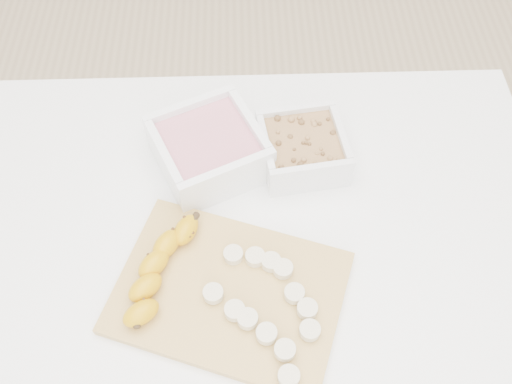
{
  "coord_description": "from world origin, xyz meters",
  "views": [
    {
      "loc": [
        -0.02,
        -0.47,
        1.56
      ],
      "look_at": [
        0.0,
        0.03,
        0.81
      ],
      "focal_mm": 40.0,
      "sensor_mm": 36.0,
      "label": 1
    }
  ],
  "objects_px": {
    "bowl_yogurt": "(209,148)",
    "banana": "(159,271)",
    "bowl_granola": "(303,148)",
    "cutting_board": "(229,292)",
    "table": "(257,255)"
  },
  "relations": [
    {
      "from": "bowl_yogurt",
      "to": "banana",
      "type": "xyz_separation_m",
      "value": [
        -0.07,
        -0.22,
        -0.01
      ]
    },
    {
      "from": "banana",
      "to": "bowl_yogurt",
      "type": "bearing_deg",
      "value": 107.24
    },
    {
      "from": "bowl_granola",
      "to": "banana",
      "type": "bearing_deg",
      "value": -135.85
    },
    {
      "from": "bowl_granola",
      "to": "banana",
      "type": "relative_size",
      "value": 0.83
    },
    {
      "from": "bowl_granola",
      "to": "cutting_board",
      "type": "height_order",
      "value": "bowl_granola"
    },
    {
      "from": "table",
      "to": "bowl_yogurt",
      "type": "xyz_separation_m",
      "value": [
        -0.08,
        0.14,
        0.14
      ]
    },
    {
      "from": "bowl_granola",
      "to": "banana",
      "type": "xyz_separation_m",
      "value": [
        -0.23,
        -0.23,
        -0.0
      ]
    },
    {
      "from": "bowl_yogurt",
      "to": "cutting_board",
      "type": "relative_size",
      "value": 0.68
    },
    {
      "from": "bowl_yogurt",
      "to": "cutting_board",
      "type": "distance_m",
      "value": 0.26
    },
    {
      "from": "cutting_board",
      "to": "banana",
      "type": "bearing_deg",
      "value": 165.26
    },
    {
      "from": "bowl_yogurt",
      "to": "cutting_board",
      "type": "height_order",
      "value": "bowl_yogurt"
    },
    {
      "from": "cutting_board",
      "to": "bowl_granola",
      "type": "bearing_deg",
      "value": 63.08
    },
    {
      "from": "bowl_yogurt",
      "to": "cutting_board",
      "type": "xyz_separation_m",
      "value": [
        0.03,
        -0.25,
        -0.03
      ]
    },
    {
      "from": "cutting_board",
      "to": "bowl_yogurt",
      "type": "bearing_deg",
      "value": 97.28
    },
    {
      "from": "table",
      "to": "bowl_granola",
      "type": "height_order",
      "value": "bowl_granola"
    }
  ]
}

